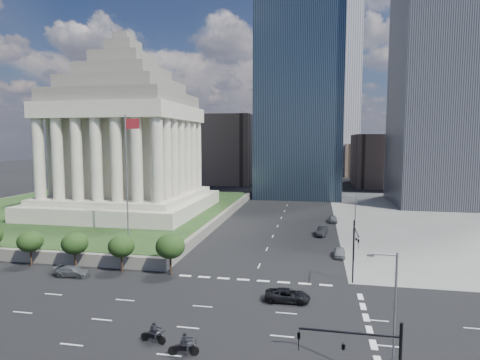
% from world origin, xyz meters
% --- Properties ---
extents(ground, '(500.00, 500.00, 0.00)m').
position_xyz_m(ground, '(0.00, 100.00, 0.00)').
color(ground, black).
rests_on(ground, ground).
extents(plaza_terrace, '(66.00, 70.00, 1.80)m').
position_xyz_m(plaza_terrace, '(-45.00, 50.00, 0.90)').
color(plaza_terrace, '#605C52').
rests_on(plaza_terrace, ground).
extents(plaza_lawn, '(64.00, 68.00, 0.10)m').
position_xyz_m(plaza_lawn, '(-45.00, 50.00, 1.85)').
color(plaza_lawn, '#1F3515').
rests_on(plaza_lawn, plaza_terrace).
extents(war_memorial, '(34.00, 34.00, 39.00)m').
position_xyz_m(war_memorial, '(-34.00, 48.00, 21.40)').
color(war_memorial, '#ADA491').
rests_on(war_memorial, plaza_lawn).
extents(flagpole, '(2.52, 0.24, 20.00)m').
position_xyz_m(flagpole, '(-21.83, 24.00, 13.11)').
color(flagpole, slate).
rests_on(flagpole, plaza_lawn).
extents(tree_row, '(53.00, 4.00, 6.00)m').
position_xyz_m(tree_row, '(-35.50, 14.00, 3.00)').
color(tree_row, black).
rests_on(tree_row, ground).
extents(midrise_glass, '(26.00, 26.00, 60.00)m').
position_xyz_m(midrise_glass, '(2.00, 95.00, 30.00)').
color(midrise_glass, black).
rests_on(midrise_glass, ground).
extents(highrise_ne, '(26.00, 28.00, 100.00)m').
position_xyz_m(highrise_ne, '(42.00, 85.00, 50.00)').
color(highrise_ne, black).
rests_on(highrise_ne, ground).
extents(building_filler_ne, '(20.00, 30.00, 20.00)m').
position_xyz_m(building_filler_ne, '(32.00, 130.00, 10.00)').
color(building_filler_ne, brown).
rests_on(building_filler_ne, ground).
extents(building_filler_nw, '(24.00, 30.00, 28.00)m').
position_xyz_m(building_filler_nw, '(-30.00, 130.00, 14.00)').
color(building_filler_nw, brown).
rests_on(building_filler_nw, ground).
extents(traffic_signal_ne, '(0.30, 5.74, 8.00)m').
position_xyz_m(traffic_signal_ne, '(12.50, 13.70, 5.25)').
color(traffic_signal_ne, black).
rests_on(traffic_signal_ne, ground).
extents(street_lamp_south, '(2.13, 0.22, 10.00)m').
position_xyz_m(street_lamp_south, '(13.33, -6.00, 5.66)').
color(street_lamp_south, slate).
rests_on(street_lamp_south, ground).
extents(street_lamp_north, '(2.13, 0.22, 10.00)m').
position_xyz_m(street_lamp_north, '(13.33, 25.00, 5.66)').
color(street_lamp_north, slate).
rests_on(street_lamp_north, ground).
extents(pickup_truck, '(5.07, 2.44, 1.39)m').
position_xyz_m(pickup_truck, '(4.90, 8.09, 0.70)').
color(pickup_truck, black).
rests_on(pickup_truck, ground).
extents(suv_grey, '(4.68, 2.01, 1.34)m').
position_xyz_m(suv_grey, '(-23.49, 11.00, 0.67)').
color(suv_grey, '#4E5154').
rests_on(suv_grey, ground).
extents(parked_sedan_near, '(1.85, 4.22, 1.41)m').
position_xyz_m(parked_sedan_near, '(11.50, 26.73, 0.71)').
color(parked_sedan_near, gray).
rests_on(parked_sedan_near, ground).
extents(parked_sedan_mid, '(2.17, 4.92, 1.57)m').
position_xyz_m(parked_sedan_mid, '(9.00, 40.28, 0.79)').
color(parked_sedan_mid, black).
rests_on(parked_sedan_mid, ground).
extents(parked_sedan_far, '(1.78, 4.36, 1.48)m').
position_xyz_m(parked_sedan_far, '(11.50, 53.01, 0.74)').
color(parked_sedan_far, '#5B5F63').
rests_on(parked_sedan_far, ground).
extents(motorcycle_lead, '(2.72, 1.20, 1.96)m').
position_xyz_m(motorcycle_lead, '(-2.78, -4.80, 0.98)').
color(motorcycle_lead, black).
rests_on(motorcycle_lead, ground).
extents(motorcycle_trail, '(2.61, 1.08, 1.89)m').
position_xyz_m(motorcycle_trail, '(-6.11, -3.29, 0.94)').
color(motorcycle_trail, black).
rests_on(motorcycle_trail, ground).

